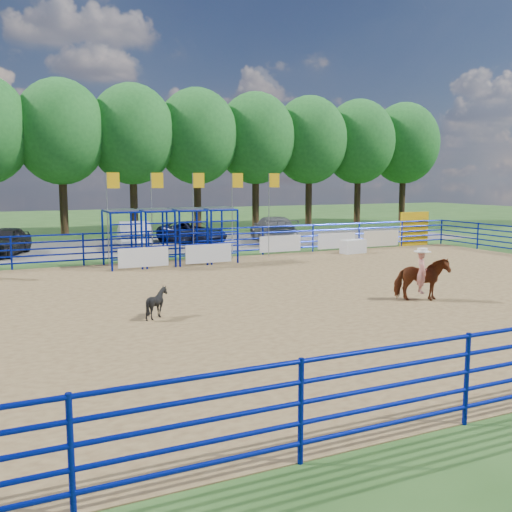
% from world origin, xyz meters
% --- Properties ---
extents(ground, '(120.00, 120.00, 0.00)m').
position_xyz_m(ground, '(0.00, 0.00, 0.00)').
color(ground, '#386126').
rests_on(ground, ground).
extents(arena_dirt, '(30.00, 20.00, 0.02)m').
position_xyz_m(arena_dirt, '(0.00, 0.00, 0.01)').
color(arena_dirt, olive).
rests_on(arena_dirt, ground).
extents(gravel_strip, '(40.00, 10.00, 0.01)m').
position_xyz_m(gravel_strip, '(0.00, 17.00, 0.01)').
color(gravel_strip, slate).
rests_on(gravel_strip, ground).
extents(announcer_table, '(1.41, 0.78, 0.72)m').
position_xyz_m(announcer_table, '(7.59, 8.52, 0.38)').
color(announcer_table, silver).
rests_on(announcer_table, arena_dirt).
extents(horse_and_rider, '(1.82, 1.37, 2.38)m').
position_xyz_m(horse_and_rider, '(2.72, -2.37, 0.85)').
color(horse_and_rider, brown).
rests_on(horse_and_rider, arena_dirt).
extents(calf, '(0.80, 0.72, 0.86)m').
position_xyz_m(calf, '(-5.60, -1.07, 0.45)').
color(calf, black).
rests_on(calf, arena_dirt).
extents(car_a, '(3.19, 4.67, 1.48)m').
position_xyz_m(car_a, '(-9.18, 15.47, 0.75)').
color(car_a, black).
rests_on(car_a, gravel_strip).
extents(car_b, '(2.34, 4.95, 1.57)m').
position_xyz_m(car_b, '(-2.41, 15.68, 0.79)').
color(car_b, '#979A9F').
rests_on(car_b, gravel_strip).
extents(car_c, '(3.90, 5.32, 1.34)m').
position_xyz_m(car_c, '(1.46, 16.87, 0.68)').
color(car_c, black).
rests_on(car_c, gravel_strip).
extents(car_d, '(3.76, 6.05, 1.63)m').
position_xyz_m(car_d, '(6.17, 15.10, 0.83)').
color(car_d, slate).
rests_on(car_d, gravel_strip).
extents(perimeter_fence, '(30.10, 20.10, 1.50)m').
position_xyz_m(perimeter_fence, '(0.00, 0.00, 0.75)').
color(perimeter_fence, '#061593').
rests_on(perimeter_fence, ground).
extents(chute_assembly, '(19.32, 2.41, 4.20)m').
position_xyz_m(chute_assembly, '(-1.90, 8.84, 1.26)').
color(chute_assembly, '#061593').
rests_on(chute_assembly, ground).
extents(treeline, '(56.40, 6.40, 11.24)m').
position_xyz_m(treeline, '(0.00, 26.00, 7.53)').
color(treeline, '#3F2B19').
rests_on(treeline, ground).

